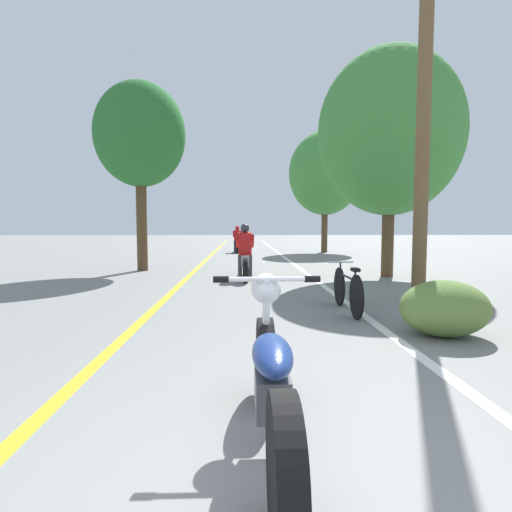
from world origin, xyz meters
TOP-DOWN VIEW (x-y plane):
  - lane_stripe_center at (-1.70, 12.63)m, footprint 0.14×48.00m
  - lane_stripe_edge at (1.63, 12.63)m, footprint 0.14×48.00m
  - utility_pole at (2.87, 5.19)m, footprint 1.10×0.24m
  - roadside_tree_right_near at (3.70, 8.98)m, footprint 3.82×3.44m
  - roadside_tree_right_far at (4.10, 19.20)m, footprint 3.77×3.39m
  - roadside_tree_left at (-3.33, 10.76)m, footprint 2.74×2.47m
  - roadside_bush at (2.28, 3.14)m, footprint 1.10×0.88m
  - motorcycle_foreground at (-0.07, 0.68)m, footprint 0.76×2.05m
  - motorcycle_rider_lead at (-0.16, 8.67)m, footprint 0.50×2.04m
  - motorcycle_rider_mid at (-0.48, 19.11)m, footprint 0.50×2.06m
  - motorcycle_rider_far at (0.20, 30.14)m, footprint 0.50×2.15m
  - bicycle_parked at (1.44, 4.59)m, footprint 0.44×1.70m

SIDE VIEW (x-z plane):
  - lane_stripe_center at x=-1.70m, z-range 0.00..0.01m
  - lane_stripe_edge at x=1.63m, z-range 0.00..0.01m
  - roadside_bush at x=2.28m, z-range 0.00..0.70m
  - bicycle_parked at x=1.44m, z-range -0.03..0.74m
  - motorcycle_foreground at x=-0.07m, z-range -0.08..0.95m
  - motorcycle_rider_far at x=0.20m, z-range -0.17..1.20m
  - motorcycle_rider_mid at x=-0.48m, z-range -0.17..1.22m
  - motorcycle_rider_lead at x=-0.16m, z-range -0.18..1.26m
  - utility_pole at x=2.87m, z-range 0.09..7.20m
  - roadside_tree_right_near at x=3.70m, z-range 0.82..6.88m
  - roadside_tree_right_far at x=4.10m, z-range 0.96..7.25m
  - roadside_tree_left at x=-3.33m, z-range 1.25..6.97m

